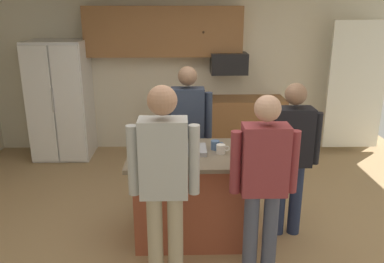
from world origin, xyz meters
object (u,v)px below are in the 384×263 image
(refrigerator, at_px, (61,100))
(mug_blue_stoneware, at_px, (221,149))
(kitchen_island, at_px, (193,195))
(mug_ceramic_white, at_px, (216,145))
(person_elder_center, at_px, (188,126))
(tumbler_amber, at_px, (166,138))
(microwave_over_range, at_px, (229,63))
(serving_tray, at_px, (184,150))
(person_guest_right, at_px, (164,176))
(person_guest_by_door, at_px, (291,151))
(person_guest_left, at_px, (264,177))

(refrigerator, bearing_deg, mug_blue_stoneware, -47.00)
(kitchen_island, relative_size, mug_ceramic_white, 9.76)
(person_elder_center, distance_m, tumbler_amber, 0.58)
(person_elder_center, bearing_deg, refrigerator, -132.37)
(microwave_over_range, relative_size, kitchen_island, 0.44)
(serving_tray, bearing_deg, kitchen_island, -17.31)
(person_elder_center, xyz_separation_m, mug_blue_stoneware, (0.31, -0.81, 0.01))
(kitchen_island, relative_size, tumbler_amber, 9.25)
(person_guest_right, height_order, mug_ceramic_white, person_guest_right)
(mug_blue_stoneware, relative_size, serving_tray, 0.30)
(microwave_over_range, relative_size, person_elder_center, 0.34)
(person_guest_by_door, xyz_separation_m, person_elder_center, (-1.02, 0.76, 0.03))
(microwave_over_range, bearing_deg, kitchen_island, -104.07)
(refrigerator, bearing_deg, person_elder_center, -39.64)
(refrigerator, relative_size, tumbler_amber, 13.22)
(mug_ceramic_white, bearing_deg, person_guest_right, -119.74)
(person_guest_by_door, relative_size, mug_blue_stoneware, 12.25)
(kitchen_island, xyz_separation_m, mug_blue_stoneware, (0.28, -0.03, 0.50))
(microwave_over_range, relative_size, person_guest_by_door, 0.35)
(person_guest_by_door, bearing_deg, mug_blue_stoneware, 2.65)
(person_guest_by_door, height_order, person_elder_center, person_elder_center)
(person_guest_right, xyz_separation_m, serving_tray, (0.17, 0.78, -0.07))
(microwave_over_range, relative_size, mug_ceramic_white, 4.30)
(kitchen_island, xyz_separation_m, person_guest_by_door, (0.98, 0.02, 0.46))
(refrigerator, xyz_separation_m, person_guest_by_door, (2.96, -2.36, 0.02))
(mug_ceramic_white, distance_m, tumbler_amber, 0.53)
(person_guest_right, relative_size, person_guest_left, 1.06)
(person_elder_center, relative_size, serving_tray, 3.78)
(refrigerator, bearing_deg, kitchen_island, -50.40)
(mug_blue_stoneware, bearing_deg, mug_ceramic_white, 111.08)
(refrigerator, relative_size, person_guest_right, 1.04)
(microwave_over_range, relative_size, person_guest_right, 0.32)
(person_guest_left, distance_m, mug_blue_stoneware, 0.68)
(mug_blue_stoneware, xyz_separation_m, tumbler_amber, (-0.55, 0.28, 0.02))
(person_elder_center, bearing_deg, mug_ceramic_white, 18.47)
(tumbler_amber, xyz_separation_m, serving_tray, (0.19, -0.23, -0.05))
(mug_blue_stoneware, height_order, serving_tray, mug_blue_stoneware)
(mug_ceramic_white, xyz_separation_m, tumbler_amber, (-0.50, 0.17, 0.02))
(person_elder_center, distance_m, serving_tray, 0.76)
(kitchen_island, bearing_deg, refrigerator, 129.60)
(mug_blue_stoneware, bearing_deg, person_guest_left, -63.83)
(microwave_over_range, relative_size, mug_blue_stoneware, 4.26)
(person_guest_by_door, relative_size, person_elder_center, 0.97)
(person_guest_right, bearing_deg, refrigerator, 47.14)
(mug_blue_stoneware, bearing_deg, person_guest_by_door, 3.98)
(mug_blue_stoneware, relative_size, tumbler_amber, 0.96)
(mug_ceramic_white, height_order, mug_blue_stoneware, mug_ceramic_white)
(serving_tray, bearing_deg, person_guest_left, -45.05)
(person_guest_right, distance_m, serving_tray, 0.80)
(refrigerator, xyz_separation_m, kitchen_island, (1.97, -2.38, -0.44))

